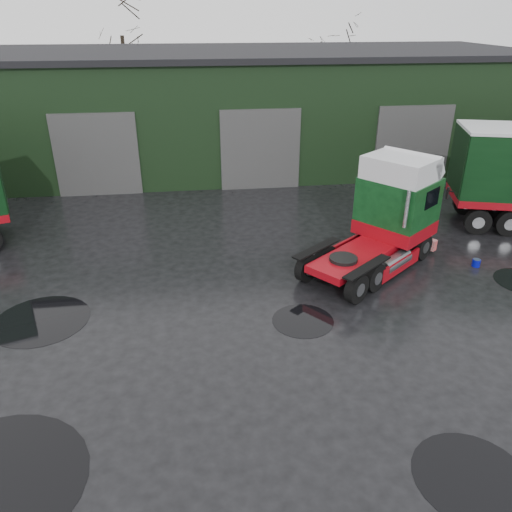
% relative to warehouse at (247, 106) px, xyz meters
% --- Properties ---
extents(ground, '(100.00, 100.00, 0.00)m').
position_rel_warehouse_xyz_m(ground, '(-2.00, -20.00, -3.16)').
color(ground, black).
extents(warehouse, '(32.40, 12.40, 6.30)m').
position_rel_warehouse_xyz_m(warehouse, '(0.00, 0.00, 0.00)').
color(warehouse, black).
rests_on(warehouse, ground).
extents(hero_tractor, '(6.44, 5.87, 3.82)m').
position_rel_warehouse_xyz_m(hero_tractor, '(2.50, -15.50, -1.25)').
color(hero_tractor, '#0D3816').
rests_on(hero_tractor, ground).
extents(wash_bucket, '(0.32, 0.32, 0.27)m').
position_rel_warehouse_xyz_m(wash_bucket, '(6.51, -15.80, -3.02)').
color(wash_bucket, '#070A98').
rests_on(wash_bucket, ground).
extents(tree_back_a, '(4.40, 4.40, 9.50)m').
position_rel_warehouse_xyz_m(tree_back_a, '(-8.00, 10.00, 1.59)').
color(tree_back_a, black).
rests_on(tree_back_a, ground).
extents(tree_back_b, '(4.40, 4.40, 7.50)m').
position_rel_warehouse_xyz_m(tree_back_b, '(8.00, 10.00, 0.59)').
color(tree_back_b, black).
rests_on(tree_back_b, ground).
extents(puddle_1, '(1.84, 1.84, 0.01)m').
position_rel_warehouse_xyz_m(puddle_1, '(-0.43, -18.46, -3.15)').
color(puddle_1, black).
rests_on(puddle_1, ground).
extents(puddle_2, '(2.82, 2.82, 0.01)m').
position_rel_warehouse_xyz_m(puddle_2, '(-8.16, -17.43, -3.15)').
color(puddle_2, black).
rests_on(puddle_2, ground).
extents(puddle_3, '(2.35, 2.35, 0.01)m').
position_rel_warehouse_xyz_m(puddle_3, '(1.71, -24.34, -3.15)').
color(puddle_3, black).
rests_on(puddle_3, ground).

